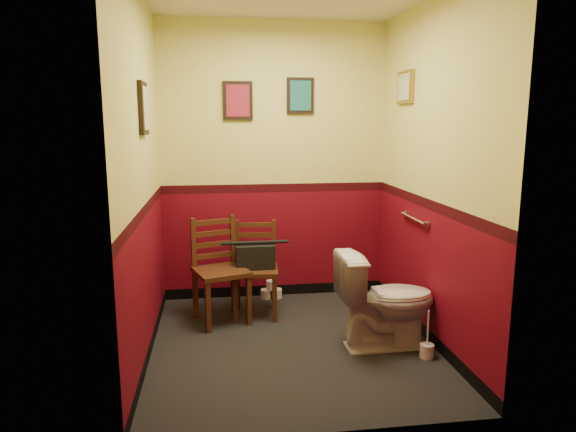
% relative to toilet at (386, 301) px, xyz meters
% --- Properties ---
extents(floor, '(2.20, 2.40, 0.00)m').
position_rel_toilet_xyz_m(floor, '(-0.72, 0.13, -0.38)').
color(floor, black).
rests_on(floor, ground).
extents(wall_back, '(2.20, 0.00, 2.70)m').
position_rel_toilet_xyz_m(wall_back, '(-0.72, 1.33, 0.97)').
color(wall_back, '#600716').
rests_on(wall_back, ground).
extents(wall_front, '(2.20, 0.00, 2.70)m').
position_rel_toilet_xyz_m(wall_front, '(-0.72, -1.07, 0.97)').
color(wall_front, '#600716').
rests_on(wall_front, ground).
extents(wall_left, '(0.00, 2.40, 2.70)m').
position_rel_toilet_xyz_m(wall_left, '(-1.82, 0.13, 0.97)').
color(wall_left, '#600716').
rests_on(wall_left, ground).
extents(wall_right, '(0.00, 2.40, 2.70)m').
position_rel_toilet_xyz_m(wall_right, '(0.38, 0.13, 0.97)').
color(wall_right, '#600716').
rests_on(wall_right, ground).
extents(grab_bar, '(0.05, 0.56, 0.06)m').
position_rel_toilet_xyz_m(grab_bar, '(0.35, 0.38, 0.57)').
color(grab_bar, silver).
rests_on(grab_bar, wall_right).
extents(framed_print_back_a, '(0.28, 0.04, 0.36)m').
position_rel_toilet_xyz_m(framed_print_back_a, '(-1.07, 1.31, 1.57)').
color(framed_print_back_a, black).
rests_on(framed_print_back_a, wall_back).
extents(framed_print_back_b, '(0.26, 0.04, 0.34)m').
position_rel_toilet_xyz_m(framed_print_back_b, '(-0.47, 1.31, 1.62)').
color(framed_print_back_b, black).
rests_on(framed_print_back_b, wall_back).
extents(framed_print_left, '(0.04, 0.30, 0.38)m').
position_rel_toilet_xyz_m(framed_print_left, '(-1.80, 0.23, 1.47)').
color(framed_print_left, black).
rests_on(framed_print_left, wall_left).
extents(framed_print_right, '(0.04, 0.34, 0.28)m').
position_rel_toilet_xyz_m(framed_print_right, '(0.36, 0.73, 1.67)').
color(framed_print_right, olive).
rests_on(framed_print_right, wall_right).
extents(toilet, '(0.78, 0.45, 0.75)m').
position_rel_toilet_xyz_m(toilet, '(0.00, 0.00, 0.00)').
color(toilet, white).
rests_on(toilet, floor).
extents(toilet_brush, '(0.10, 0.10, 0.37)m').
position_rel_toilet_xyz_m(toilet_brush, '(0.25, -0.24, -0.32)').
color(toilet_brush, silver).
rests_on(toilet_brush, floor).
extents(chair_left, '(0.54, 0.54, 0.92)m').
position_rel_toilet_xyz_m(chair_left, '(-1.28, 0.73, 0.08)').
color(chair_left, '#482615').
rests_on(chair_left, floor).
extents(chair_right, '(0.44, 0.44, 0.86)m').
position_rel_toilet_xyz_m(chair_right, '(-0.96, 0.84, 0.05)').
color(chair_right, '#482615').
rests_on(chair_right, floor).
extents(handbag, '(0.35, 0.18, 0.25)m').
position_rel_toilet_xyz_m(handbag, '(-0.96, 0.80, 0.18)').
color(handbag, black).
rests_on(handbag, chair_right).
extents(tp_stack, '(0.21, 0.11, 0.19)m').
position_rel_toilet_xyz_m(tp_stack, '(-0.77, 1.23, -0.30)').
color(tp_stack, silver).
rests_on(tp_stack, floor).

